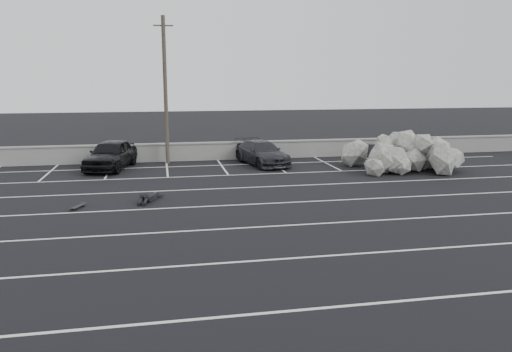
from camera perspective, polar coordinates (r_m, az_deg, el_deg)
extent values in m
plane|color=black|center=(16.23, -2.34, -6.00)|extent=(120.00, 120.00, 0.00)
cube|color=gray|center=(29.74, -6.39, 2.76)|extent=(50.00, 0.35, 1.00)
cube|color=gray|center=(29.67, -6.41, 3.76)|extent=(50.00, 0.45, 0.08)
cube|color=silver|center=(10.74, 2.64, -15.26)|extent=(36.00, 0.10, 0.01)
cube|color=silver|center=(13.43, -0.39, -9.69)|extent=(36.00, 0.10, 0.01)
cube|color=silver|center=(16.23, -2.34, -5.99)|extent=(36.00, 0.10, 0.01)
cube|color=silver|center=(19.09, -3.69, -3.39)|extent=(36.00, 0.10, 0.01)
cube|color=silver|center=(21.99, -4.68, -1.46)|extent=(36.00, 0.10, 0.01)
cube|color=silver|center=(24.91, -5.44, 0.01)|extent=(36.00, 0.10, 0.01)
cube|color=silver|center=(27.85, -6.04, 1.17)|extent=(36.00, 0.10, 0.01)
cube|color=silver|center=(27.86, -22.56, 0.38)|extent=(0.10, 5.00, 0.01)
cube|color=silver|center=(27.40, -16.42, 0.62)|extent=(0.10, 5.00, 0.01)
cube|color=silver|center=(27.27, -10.13, 0.85)|extent=(0.10, 5.00, 0.01)
cube|color=silver|center=(27.46, -3.87, 1.07)|extent=(0.10, 5.00, 0.01)
cube|color=silver|center=(27.98, 2.24, 1.27)|extent=(0.10, 5.00, 0.01)
cube|color=silver|center=(28.80, 8.07, 1.45)|extent=(0.10, 5.00, 0.01)
cube|color=silver|center=(29.91, 13.51, 1.61)|extent=(0.10, 5.00, 0.01)
cube|color=silver|center=(31.26, 18.54, 1.74)|extent=(0.10, 5.00, 0.01)
imported|color=black|center=(27.76, -16.26, 2.39)|extent=(2.93, 4.92, 1.57)
imported|color=#24242A|center=(28.03, 0.69, 2.66)|extent=(2.86, 4.85, 1.32)
cylinder|color=#4C4238|center=(28.56, -10.31, 9.50)|extent=(0.22, 0.22, 8.13)
cube|color=#4C4238|center=(28.69, -10.56, 16.55)|extent=(1.08, 0.07, 0.07)
cylinder|color=black|center=(31.41, 12.93, 2.80)|extent=(0.58, 0.58, 0.79)
cylinder|color=black|center=(31.36, 12.97, 3.54)|extent=(0.64, 0.64, 0.04)
cube|color=black|center=(19.78, -19.71, -3.28)|extent=(0.48, 0.79, 0.02)
cube|color=black|center=(20.00, -19.32, -3.20)|extent=(0.17, 0.11, 0.04)
cube|color=black|center=(19.57, -20.10, -3.55)|extent=(0.17, 0.11, 0.04)
cylinder|color=black|center=(20.05, -19.54, -3.24)|extent=(0.05, 0.06, 0.06)
cylinder|color=black|center=(19.95, -19.08, -3.28)|extent=(0.05, 0.06, 0.06)
cylinder|color=black|center=(19.63, -20.33, -3.59)|extent=(0.05, 0.06, 0.06)
cylinder|color=black|center=(19.53, -19.86, -3.63)|extent=(0.05, 0.06, 0.06)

